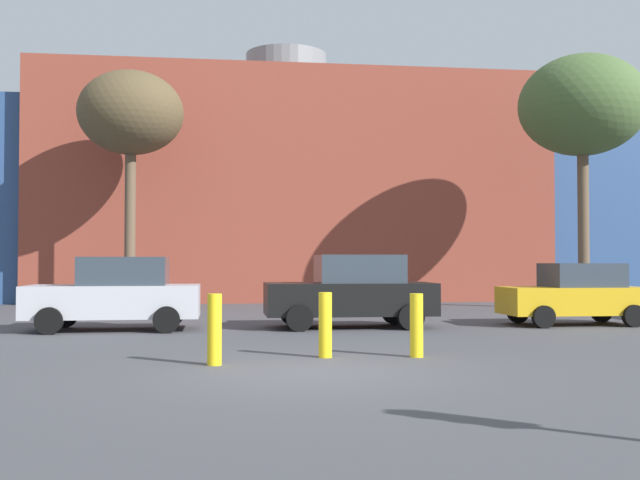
{
  "coord_description": "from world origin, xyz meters",
  "views": [
    {
      "loc": [
        -1.4,
        -11.74,
        1.73
      ],
      "look_at": [
        1.23,
        8.09,
        2.29
      ],
      "focal_mm": 42.61,
      "sensor_mm": 36.0,
      "label": 1
    }
  ],
  "objects_px": {
    "bare_tree_0": "(131,115)",
    "bollard_yellow_2": "(416,325)",
    "parked_car_1": "(117,294)",
    "parked_car_2": "(352,291)",
    "parked_car_3": "(576,294)",
    "bollard_yellow_0": "(214,329)",
    "bare_tree_1": "(582,107)",
    "bollard_yellow_1": "(325,325)"
  },
  "relations": [
    {
      "from": "bare_tree_0",
      "to": "bollard_yellow_2",
      "type": "bearing_deg",
      "value": -65.39
    },
    {
      "from": "parked_car_1",
      "to": "bare_tree_0",
      "type": "distance_m",
      "value": 10.6
    },
    {
      "from": "parked_car_1",
      "to": "parked_car_2",
      "type": "relative_size",
      "value": 0.97
    },
    {
      "from": "parked_car_2",
      "to": "parked_car_3",
      "type": "height_order",
      "value": "parked_car_2"
    },
    {
      "from": "parked_car_3",
      "to": "bollard_yellow_0",
      "type": "xyz_separation_m",
      "value": [
        -9.71,
        -6.78,
        -0.24
      ]
    },
    {
      "from": "parked_car_1",
      "to": "bollard_yellow_2",
      "type": "relative_size",
      "value": 3.7
    },
    {
      "from": "parked_car_2",
      "to": "bare_tree_1",
      "type": "xyz_separation_m",
      "value": [
        9.66,
        6.41,
        6.42
      ]
    },
    {
      "from": "parked_car_1",
      "to": "parked_car_3",
      "type": "distance_m",
      "value": 12.19
    },
    {
      "from": "parked_car_3",
      "to": "bare_tree_0",
      "type": "relative_size",
      "value": 0.45
    },
    {
      "from": "bollard_yellow_0",
      "to": "bollard_yellow_1",
      "type": "xyz_separation_m",
      "value": [
        1.97,
        0.76,
        -0.01
      ]
    },
    {
      "from": "parked_car_1",
      "to": "bare_tree_1",
      "type": "height_order",
      "value": "bare_tree_1"
    },
    {
      "from": "bare_tree_0",
      "to": "bollard_yellow_0",
      "type": "bearing_deg",
      "value": -78.41
    },
    {
      "from": "bollard_yellow_1",
      "to": "bollard_yellow_2",
      "type": "relative_size",
      "value": 1.02
    },
    {
      "from": "parked_car_3",
      "to": "bollard_yellow_1",
      "type": "distance_m",
      "value": 9.81
    },
    {
      "from": "parked_car_3",
      "to": "bollard_yellow_1",
      "type": "relative_size",
      "value": 3.31
    },
    {
      "from": "bare_tree_0",
      "to": "bollard_yellow_2",
      "type": "height_order",
      "value": "bare_tree_0"
    },
    {
      "from": "bare_tree_0",
      "to": "bollard_yellow_0",
      "type": "xyz_separation_m",
      "value": [
        3.15,
        -15.39,
        -6.47
      ]
    },
    {
      "from": "parked_car_2",
      "to": "parked_car_3",
      "type": "bearing_deg",
      "value": -180.0
    },
    {
      "from": "parked_car_2",
      "to": "bollard_yellow_0",
      "type": "distance_m",
      "value": 7.65
    },
    {
      "from": "bare_tree_0",
      "to": "parked_car_3",
      "type": "bearing_deg",
      "value": -33.77
    },
    {
      "from": "parked_car_2",
      "to": "bollard_yellow_2",
      "type": "height_order",
      "value": "parked_car_2"
    },
    {
      "from": "bollard_yellow_2",
      "to": "bollard_yellow_0",
      "type": "bearing_deg",
      "value": -170.6
    },
    {
      "from": "parked_car_1",
      "to": "bare_tree_0",
      "type": "relative_size",
      "value": 0.49
    },
    {
      "from": "bare_tree_1",
      "to": "bollard_yellow_0",
      "type": "height_order",
      "value": "bare_tree_1"
    },
    {
      "from": "parked_car_1",
      "to": "parked_car_2",
      "type": "bearing_deg",
      "value": 180.0
    },
    {
      "from": "parked_car_1",
      "to": "bollard_yellow_0",
      "type": "relative_size",
      "value": 3.58
    },
    {
      "from": "bollard_yellow_0",
      "to": "bollard_yellow_1",
      "type": "height_order",
      "value": "bollard_yellow_0"
    },
    {
      "from": "bare_tree_0",
      "to": "bare_tree_1",
      "type": "height_order",
      "value": "bare_tree_1"
    },
    {
      "from": "bare_tree_0",
      "to": "parked_car_2",
      "type": "bearing_deg",
      "value": -52.21
    },
    {
      "from": "bare_tree_1",
      "to": "bollard_yellow_2",
      "type": "height_order",
      "value": "bare_tree_1"
    },
    {
      "from": "parked_car_2",
      "to": "bare_tree_0",
      "type": "bearing_deg",
      "value": -52.21
    },
    {
      "from": "bare_tree_1",
      "to": "bollard_yellow_0",
      "type": "xyz_separation_m",
      "value": [
        -13.18,
        -13.2,
        -6.77
      ]
    },
    {
      "from": "parked_car_1",
      "to": "parked_car_2",
      "type": "distance_m",
      "value": 6.0
    },
    {
      "from": "bare_tree_1",
      "to": "bollard_yellow_2",
      "type": "relative_size",
      "value": 8.07
    },
    {
      "from": "parked_car_1",
      "to": "bollard_yellow_1",
      "type": "height_order",
      "value": "parked_car_1"
    },
    {
      "from": "parked_car_3",
      "to": "bollard_yellow_1",
      "type": "xyz_separation_m",
      "value": [
        -7.74,
        -6.02,
        -0.25
      ]
    },
    {
      "from": "bollard_yellow_0",
      "to": "bollard_yellow_2",
      "type": "distance_m",
      "value": 3.67
    },
    {
      "from": "parked_car_1",
      "to": "bollard_yellow_0",
      "type": "height_order",
      "value": "parked_car_1"
    },
    {
      "from": "parked_car_2",
      "to": "bollard_yellow_2",
      "type": "bearing_deg",
      "value": 90.93
    },
    {
      "from": "parked_car_2",
      "to": "bare_tree_1",
      "type": "distance_m",
      "value": 13.26
    },
    {
      "from": "parked_car_3",
      "to": "bare_tree_1",
      "type": "height_order",
      "value": "bare_tree_1"
    },
    {
      "from": "parked_car_3",
      "to": "bollard_yellow_0",
      "type": "bearing_deg",
      "value": 34.94
    }
  ]
}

